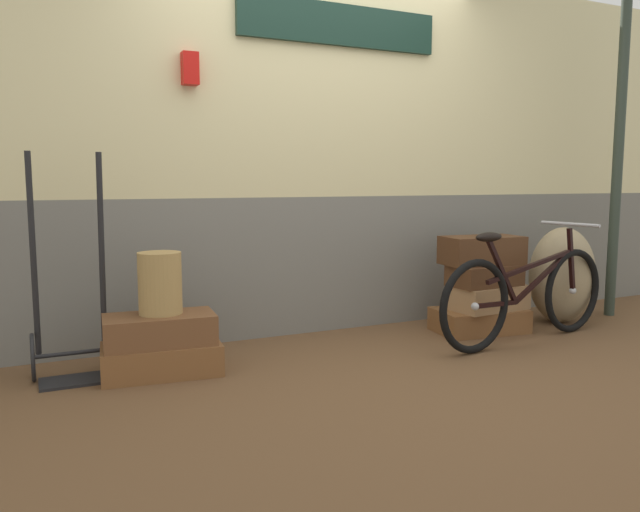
{
  "coord_description": "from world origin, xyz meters",
  "views": [
    {
      "loc": [
        -1.85,
        -3.23,
        1.09
      ],
      "look_at": [
        -0.26,
        0.16,
        0.63
      ],
      "focal_mm": 34.73,
      "sensor_mm": 36.0,
      "label": 1
    }
  ],
  "objects": [
    {
      "name": "suitcase_1",
      "position": [
        -1.22,
        0.23,
        0.26
      ],
      "size": [
        0.63,
        0.37,
        0.17
      ],
      "primitive_type": "cube",
      "rotation": [
        0.0,
        0.0,
        -0.08
      ],
      "color": "brown",
      "rests_on": "suitcase_0"
    },
    {
      "name": "suitcase_5",
      "position": [
        1.09,
        0.28,
        0.59
      ],
      "size": [
        0.59,
        0.35,
        0.2
      ],
      "primitive_type": "cube",
      "rotation": [
        0.0,
        0.0,
        -0.1
      ],
      "color": "#4C2D19",
      "rests_on": "suitcase_4"
    },
    {
      "name": "wicker_basket",
      "position": [
        -1.2,
        0.26,
        0.52
      ],
      "size": [
        0.24,
        0.24,
        0.35
      ],
      "primitive_type": "cylinder",
      "color": "#A8844C",
      "rests_on": "suitcase_1"
    },
    {
      "name": "suitcase_3",
      "position": [
        1.11,
        0.23,
        0.25
      ],
      "size": [
        0.57,
        0.36,
        0.17
      ],
      "primitive_type": "cube",
      "rotation": [
        0.0,
        0.0,
        0.08
      ],
      "color": "#9E754C",
      "rests_on": "suitcase_2"
    },
    {
      "name": "suitcase_0",
      "position": [
        -1.21,
        0.23,
        0.09
      ],
      "size": [
        0.69,
        0.41,
        0.18
      ],
      "primitive_type": "cube",
      "rotation": [
        0.0,
        0.0,
        -0.1
      ],
      "color": "brown",
      "rests_on": "ground"
    },
    {
      "name": "burlap_sack",
      "position": [
        1.83,
        0.23,
        0.37
      ],
      "size": [
        0.52,
        0.44,
        0.74
      ],
      "primitive_type": "ellipsoid",
      "color": "#9E8966",
      "rests_on": "ground"
    },
    {
      "name": "luggage_trolley",
      "position": [
        -1.67,
        0.38,
        0.29
      ],
      "size": [
        0.43,
        0.35,
        1.25
      ],
      "color": "black",
      "rests_on": "ground"
    },
    {
      "name": "bicycle",
      "position": [
        1.16,
        -0.11,
        0.33
      ],
      "size": [
        1.6,
        0.46,
        0.8
      ],
      "color": "black",
      "rests_on": "ground"
    },
    {
      "name": "suitcase_4",
      "position": [
        1.08,
        0.23,
        0.42
      ],
      "size": [
        0.52,
        0.31,
        0.15
      ],
      "primitive_type": "cube",
      "rotation": [
        0.0,
        0.0,
        0.05
      ],
      "color": "#4C2D19",
      "rests_on": "suitcase_3"
    },
    {
      "name": "station_building",
      "position": [
        0.01,
        0.85,
        1.31
      ],
      "size": [
        7.21,
        0.74,
        2.61
      ],
      "color": "slate",
      "rests_on": "ground"
    },
    {
      "name": "ground",
      "position": [
        0.0,
        0.0,
        -0.03
      ],
      "size": [
        9.21,
        5.2,
        0.06
      ],
      "primitive_type": "cube",
      "color": "brown"
    },
    {
      "name": "suitcase_2",
      "position": [
        1.07,
        0.26,
        0.08
      ],
      "size": [
        0.68,
        0.46,
        0.17
      ],
      "primitive_type": "cube",
      "rotation": [
        0.0,
        0.0,
        -0.12
      ],
      "color": "brown",
      "rests_on": "ground"
    }
  ]
}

